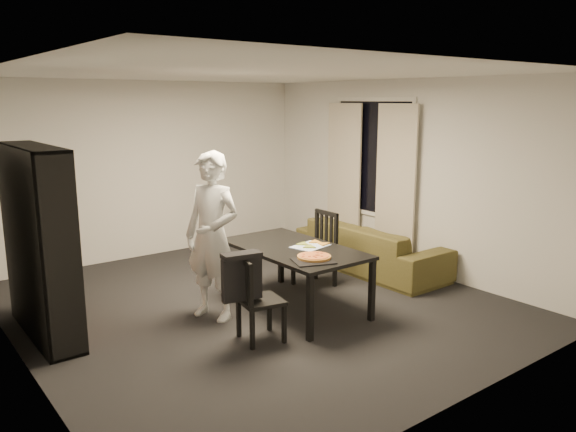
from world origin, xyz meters
TOP-DOWN VIEW (x-y plane):
  - room at (0.00, 0.00)m, footprint 5.01×5.51m
  - window_pane at (2.48, 0.60)m, footprint 0.02×1.40m
  - window_frame at (2.48, 0.60)m, footprint 0.03×1.52m
  - curtain_left at (2.40, 0.08)m, footprint 0.03×0.70m
  - curtain_right at (2.40, 1.12)m, footprint 0.03×0.70m
  - bookshelf at (-2.16, 0.60)m, footprint 0.35×1.50m
  - dining_table at (0.27, -0.35)m, footprint 0.95×1.71m
  - chair_left at (-0.60, -0.83)m, footprint 0.46×0.46m
  - chair_right at (1.05, 0.11)m, footprint 0.44×0.44m
  - draped_jacket at (-0.71, -0.81)m, footprint 0.40×0.23m
  - person at (-0.58, -0.04)m, footprint 0.65×0.77m
  - baking_tray at (0.08, -0.92)m, footprint 0.49×0.44m
  - pepperoni_pizza at (0.14, -0.86)m, footprint 0.35×0.35m
  - kitchen_towel at (0.44, -0.45)m, footprint 0.46×0.38m
  - pizza_slices at (0.49, -0.42)m, footprint 0.39×0.33m
  - sofa at (2.02, 0.14)m, footprint 0.87×2.23m

SIDE VIEW (x-z plane):
  - sofa at x=2.02m, z-range 0.00..0.65m
  - chair_left at x=-0.60m, z-range 0.06..0.91m
  - chair_right at x=1.05m, z-range 0.07..1.01m
  - dining_table at x=0.27m, z-range 0.29..1.01m
  - draped_jacket at x=-0.71m, z-range 0.47..0.93m
  - kitchen_towel at x=0.44m, z-range 0.71..0.72m
  - baking_tray at x=0.08m, z-range 0.71..0.72m
  - pizza_slices at x=0.49m, z-range 0.72..0.73m
  - pepperoni_pizza at x=0.14m, z-range 0.72..0.75m
  - person at x=-0.58m, z-range 0.00..1.80m
  - bookshelf at x=-2.16m, z-range 0.00..1.90m
  - curtain_left at x=2.40m, z-range 0.02..2.27m
  - curtain_right at x=2.40m, z-range 0.02..2.27m
  - room at x=0.00m, z-range 0.00..2.60m
  - window_pane at x=2.48m, z-range 0.70..2.30m
  - window_frame at x=2.48m, z-range 0.64..2.36m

